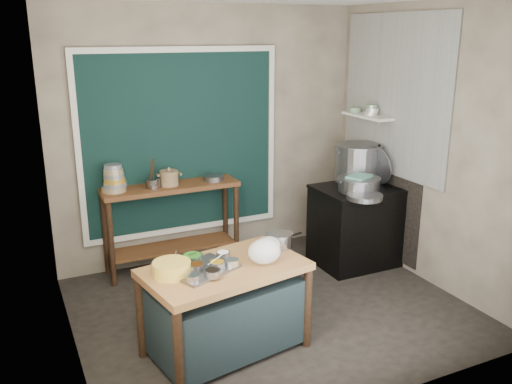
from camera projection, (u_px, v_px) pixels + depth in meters
name	position (u px, v px, depth m)	size (l,w,h in m)	color
floor	(271.00, 309.00, 5.11)	(3.50, 3.00, 0.02)	#2B2621
back_wall	(210.00, 135.00, 6.02)	(3.50, 0.02, 2.80)	gray
left_wall	(59.00, 188.00, 3.98)	(0.02, 3.00, 2.80)	gray
right_wall	(428.00, 146.00, 5.43)	(0.02, 3.00, 2.80)	gray
curtain_panel	(181.00, 143.00, 5.85)	(2.10, 0.02, 1.90)	black
curtain_frame	(182.00, 143.00, 5.84)	(2.22, 0.03, 2.02)	beige
tile_panel	(394.00, 96.00, 5.77)	(0.02, 1.70, 1.70)	#B2B2AA
soot_patch	(381.00, 196.00, 6.18)	(0.01, 1.30, 1.30)	black
wall_shelf	(367.00, 116.00, 6.06)	(0.22, 0.70, 0.03)	beige
prep_table	(225.00, 309.00, 4.32)	(1.25, 0.72, 0.75)	olive
back_counter	(172.00, 227.00, 5.85)	(1.45, 0.40, 0.95)	brown
stove_block	(357.00, 227.00, 6.02)	(0.90, 0.68, 0.85)	black
stove_top	(359.00, 189.00, 5.89)	(0.92, 0.69, 0.03)	black
condiment_tray	(203.00, 269.00, 4.13)	(0.50, 0.36, 0.02)	gray
condiment_bowls	(198.00, 265.00, 4.11)	(0.56, 0.44, 0.06)	gray
yellow_basin	(172.00, 269.00, 4.04)	(0.29, 0.29, 0.11)	gold
saucepan	(279.00, 240.00, 4.57)	(0.23, 0.23, 0.12)	gray
plastic_bag_a	(264.00, 251.00, 4.24)	(0.27, 0.23, 0.20)	white
plastic_bag_b	(268.00, 246.00, 4.40)	(0.21, 0.18, 0.16)	white
bowl_stack	(114.00, 180.00, 5.46)	(0.25, 0.25, 0.28)	tan
utensil_cup	(153.00, 183.00, 5.61)	(0.16, 0.16, 0.09)	gray
ceramic_crock	(169.00, 179.00, 5.68)	(0.21, 0.21, 0.14)	#7D6244
wide_bowl	(214.00, 178.00, 5.89)	(0.22, 0.22, 0.05)	gray
stock_pot	(358.00, 163.00, 6.07)	(0.54, 0.54, 0.42)	gray
pot_lid	(376.00, 165.00, 5.95)	(0.45, 0.45, 0.02)	gray
steamer	(359.00, 184.00, 5.72)	(0.47, 0.47, 0.15)	gray
green_cloth	(359.00, 176.00, 5.70)	(0.25, 0.20, 0.02)	#579373
shallow_pan	(365.00, 197.00, 5.47)	(0.37, 0.37, 0.05)	gray
shelf_bowl_stack	(371.00, 110.00, 5.98)	(0.15, 0.15, 0.12)	silver
shelf_bowl_green	(355.00, 110.00, 6.25)	(0.13, 0.13, 0.05)	gray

